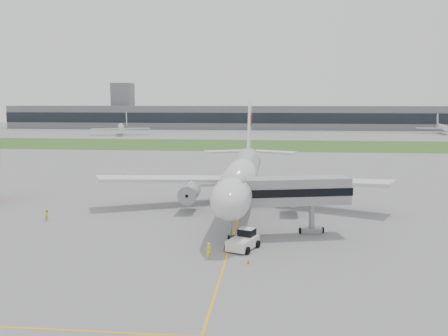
# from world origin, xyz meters

# --- Properties ---
(ground) EXTENTS (600.00, 600.00, 0.00)m
(ground) POSITION_xyz_m (0.00, 0.00, 0.00)
(ground) COLOR gray
(ground) RESTS_ON ground
(apron_markings) EXTENTS (70.00, 70.00, 0.04)m
(apron_markings) POSITION_xyz_m (0.00, -5.00, 0.00)
(apron_markings) COLOR #F2A615
(apron_markings) RESTS_ON ground
(grass_strip) EXTENTS (600.00, 50.00, 0.02)m
(grass_strip) POSITION_xyz_m (0.00, 120.00, 0.01)
(grass_strip) COLOR #2C5D23
(grass_strip) RESTS_ON ground
(terminal_building) EXTENTS (320.00, 22.30, 14.00)m
(terminal_building) POSITION_xyz_m (0.00, 229.87, 7.00)
(terminal_building) COLOR gray
(terminal_building) RESTS_ON ground
(control_tower) EXTENTS (12.00, 12.00, 56.00)m
(control_tower) POSITION_xyz_m (-90.00, 232.00, 0.00)
(control_tower) COLOR gray
(control_tower) RESTS_ON ground
(airliner) EXTENTS (48.13, 53.95, 17.88)m
(airliner) POSITION_xyz_m (0.00, 4.87, 5.66)
(airliner) COLOR silver
(airliner) RESTS_ON ground
(pushback_tug) EXTENTS (4.17, 5.00, 2.26)m
(pushback_tug) POSITION_xyz_m (1.71, -17.49, 1.04)
(pushback_tug) COLOR silver
(pushback_tug) RESTS_ON ground
(jet_bridge) EXTENTS (16.54, 8.30, 7.79)m
(jet_bridge) POSITION_xyz_m (6.04, -11.44, 5.76)
(jet_bridge) COLOR #949497
(jet_bridge) RESTS_ON ground
(safety_cone_left) EXTENTS (0.45, 0.45, 0.62)m
(safety_cone_left) POSITION_xyz_m (-0.50, -18.48, 0.31)
(safety_cone_left) COLOR #DE5C0B
(safety_cone_left) RESTS_ON ground
(safety_cone_right) EXTENTS (0.38, 0.38, 0.52)m
(safety_cone_right) POSITION_xyz_m (2.55, -22.97, 0.26)
(safety_cone_right) COLOR #DE5C0B
(safety_cone_right) RESTS_ON ground
(ground_crew_near) EXTENTS (0.82, 0.78, 1.89)m
(ground_crew_near) POSITION_xyz_m (-1.92, -21.86, 0.95)
(ground_crew_near) COLOR yellow
(ground_crew_near) RESTS_ON ground
(ground_crew_far) EXTENTS (0.77, 0.91, 1.65)m
(ground_crew_far) POSITION_xyz_m (-27.74, -6.44, 0.83)
(ground_crew_far) COLOR #EEFF2A
(ground_crew_far) RESTS_ON ground
(distant_aircraft_left) EXTENTS (35.42, 33.23, 11.07)m
(distant_aircraft_left) POSITION_xyz_m (-72.14, 170.18, 0.00)
(distant_aircraft_left) COLOR silver
(distant_aircraft_left) RESTS_ON ground
(distant_aircraft_right) EXTENTS (29.28, 26.73, 9.96)m
(distant_aircraft_right) POSITION_xyz_m (91.91, 195.29, 0.00)
(distant_aircraft_right) COLOR silver
(distant_aircraft_right) RESTS_ON ground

